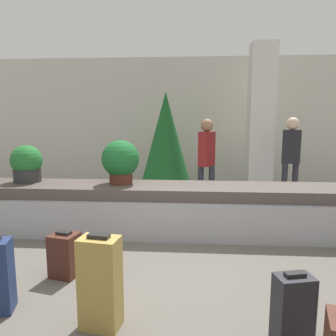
{
  "coord_description": "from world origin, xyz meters",
  "views": [
    {
      "loc": [
        0.34,
        -3.12,
        1.66
      ],
      "look_at": [
        0.0,
        1.51,
        0.95
      ],
      "focal_mm": 35.0,
      "sensor_mm": 36.0,
      "label": 1
    }
  ],
  "objects": [
    {
      "name": "suitcase_5",
      "position": [
        -0.98,
        0.05,
        0.23
      ],
      "size": [
        0.32,
        0.3,
        0.49
      ],
      "rotation": [
        0.0,
        0.0,
        -0.23
      ],
      "color": "#472319",
      "rests_on": "ground_plane"
    },
    {
      "name": "suitcase_2",
      "position": [
        -0.37,
        -0.76,
        0.37
      ],
      "size": [
        0.34,
        0.25,
        0.77
      ],
      "rotation": [
        0.0,
        0.0,
        -0.15
      ],
      "color": "#A3843D",
      "rests_on": "ground_plane"
    },
    {
      "name": "potted_plant_1",
      "position": [
        -2.15,
        1.6,
        0.97
      ],
      "size": [
        0.46,
        0.46,
        0.56
      ],
      "color": "#2D2D2D",
      "rests_on": "carousel"
    },
    {
      "name": "decorated_tree",
      "position": [
        -0.21,
        3.78,
        1.19
      ],
      "size": [
        1.11,
        1.11,
        2.2
      ],
      "color": "#4C331E",
      "rests_on": "ground_plane"
    },
    {
      "name": "traveler_0",
      "position": [
        0.61,
        2.85,
        0.98
      ],
      "size": [
        0.32,
        0.37,
        1.64
      ],
      "rotation": [
        0.0,
        0.0,
        1.0
      ],
      "color": "#282833",
      "rests_on": "ground_plane"
    },
    {
      "name": "pillar",
      "position": [
        1.8,
        4.07,
        1.6
      ],
      "size": [
        0.52,
        0.52,
        3.2
      ],
      "color": "silver",
      "rests_on": "ground_plane"
    },
    {
      "name": "suitcase_4",
      "position": [
        1.1,
        -0.83,
        0.26
      ],
      "size": [
        0.31,
        0.24,
        0.55
      ],
      "rotation": [
        0.0,
        0.0,
        0.23
      ],
      "color": "#232328",
      "rests_on": "ground_plane"
    },
    {
      "name": "potted_plant_0",
      "position": [
        -0.7,
        1.56,
        1.03
      ],
      "size": [
        0.55,
        0.55,
        0.64
      ],
      "color": "#4C2319",
      "rests_on": "carousel"
    },
    {
      "name": "carousel",
      "position": [
        0.0,
        1.51,
        0.33
      ],
      "size": [
        6.32,
        0.94,
        0.7
      ],
      "color": "#9E9EA3",
      "rests_on": "ground_plane"
    },
    {
      "name": "back_wall",
      "position": [
        0.0,
        5.55,
        1.6
      ],
      "size": [
        18.0,
        0.06,
        3.2
      ],
      "color": "beige",
      "rests_on": "ground_plane"
    },
    {
      "name": "traveler_1",
      "position": [
        2.22,
        3.21,
        1.0
      ],
      "size": [
        0.36,
        0.29,
        1.67
      ],
      "rotation": [
        0.0,
        0.0,
        2.75
      ],
      "color": "#282833",
      "rests_on": "ground_plane"
    },
    {
      "name": "ground_plane",
      "position": [
        0.0,
        0.0,
        0.0
      ],
      "size": [
        18.0,
        18.0,
        0.0
      ],
      "primitive_type": "plane",
      "color": "#59544C"
    }
  ]
}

